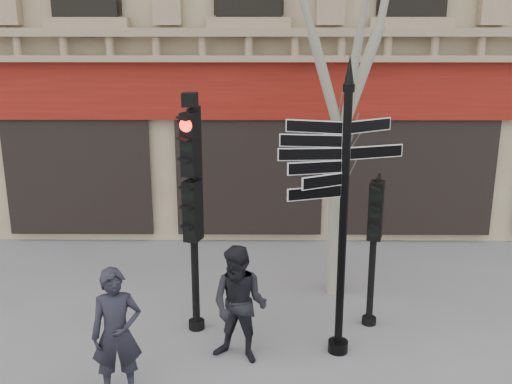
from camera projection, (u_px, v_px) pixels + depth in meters
ground at (244, 349)px, 8.97m from camera, size 80.00×80.00×0.00m
fingerpost at (346, 161)px, 8.11m from camera, size 2.15×2.15×4.53m
traffic_signal_main at (192, 186)px, 8.96m from camera, size 0.51×0.43×3.94m
traffic_signal_secondary at (374, 226)px, 9.31m from camera, size 0.49×0.41×2.53m
pedestrian_a at (117, 334)px, 7.60m from camera, size 0.76×0.59×1.85m
pedestrian_b at (240, 305)px, 8.45m from camera, size 1.06×0.94×1.81m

